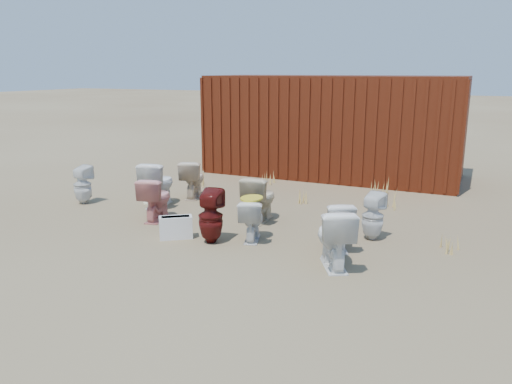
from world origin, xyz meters
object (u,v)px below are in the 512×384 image
at_px(toilet_back_beige_right, 260,198).
at_px(toilet_back_yellowlid, 252,220).
at_px(toilet_front_pink, 156,199).
at_px(toilet_front_maroon, 211,216).
at_px(toilet_front_a, 158,184).
at_px(toilet_front_c, 334,237).
at_px(toilet_back_beige_left, 193,179).
at_px(toilet_back_e, 373,216).
at_px(loose_tank, 176,227).
at_px(shipping_container, 334,126).
at_px(toilet_back_a, 82,185).
at_px(toilet_front_e, 337,225).

bearing_deg(toilet_back_beige_right, toilet_back_yellowlid, 104.63).
relative_size(toilet_front_pink, toilet_front_maroon, 0.93).
relative_size(toilet_front_a, toilet_front_maroon, 1.05).
bearing_deg(toilet_front_c, toilet_front_a, -50.32).
height_order(toilet_back_beige_left, toilet_back_e, toilet_back_beige_left).
bearing_deg(toilet_back_e, toilet_front_maroon, 40.53).
bearing_deg(loose_tank, toilet_front_maroon, -30.20).
distance_m(toilet_back_yellowlid, toilet_back_e, 1.84).
height_order(toilet_back_yellowlid, loose_tank, toilet_back_yellowlid).
relative_size(toilet_front_pink, toilet_back_e, 1.03).
height_order(toilet_back_e, loose_tank, toilet_back_e).
bearing_deg(toilet_back_beige_left, shipping_container, -136.79).
bearing_deg(toilet_front_c, toilet_front_maroon, -32.69).
bearing_deg(toilet_front_a, toilet_back_beige_right, 166.31).
relative_size(shipping_container, toilet_front_pink, 7.96).
xyz_separation_m(toilet_back_a, toilet_back_beige_left, (1.69, 1.30, 0.01)).
bearing_deg(shipping_container, toilet_back_beige_left, -118.65).
distance_m(toilet_front_pink, loose_tank, 1.12).
distance_m(shipping_container, toilet_front_maroon, 5.80).
xyz_separation_m(toilet_front_c, toilet_back_yellowlid, (-1.43, 0.52, -0.08)).
height_order(toilet_back_a, toilet_back_beige_right, toilet_back_beige_right).
height_order(toilet_front_pink, toilet_back_e, toilet_front_pink).
bearing_deg(toilet_back_beige_right, toilet_back_e, 172.69).
bearing_deg(toilet_front_a, shipping_container, -127.39).
bearing_deg(toilet_front_pink, toilet_back_yellowlid, 159.58).
height_order(shipping_container, toilet_front_e, shipping_container).
distance_m(toilet_front_c, toilet_back_beige_left, 4.35).
xyz_separation_m(shipping_container, toilet_back_beige_left, (-1.91, -3.49, -0.82)).
relative_size(toilet_front_a, toilet_back_a, 1.15).
bearing_deg(toilet_back_a, toilet_front_c, 169.58).
bearing_deg(toilet_front_maroon, toilet_back_a, -24.94).
relative_size(toilet_back_beige_right, toilet_back_yellowlid, 1.24).
bearing_deg(toilet_front_pink, toilet_back_a, -21.50).
distance_m(toilet_back_beige_right, toilet_back_e, 1.96).
distance_m(toilet_front_a, toilet_back_yellowlid, 2.70).
xyz_separation_m(toilet_back_beige_right, toilet_back_e, (1.96, -0.17, -0.03)).
bearing_deg(toilet_back_beige_right, toilet_front_pink, 20.04).
distance_m(shipping_container, toilet_back_e, 5.06).
bearing_deg(toilet_front_c, toilet_front_e, -106.32).
height_order(shipping_container, toilet_back_a, shipping_container).
relative_size(toilet_back_a, toilet_back_beige_left, 0.97).
xyz_separation_m(toilet_front_a, toilet_back_a, (-1.41, -0.49, -0.05)).
bearing_deg(toilet_back_beige_left, toilet_back_e, 145.92).
bearing_deg(toilet_front_a, toilet_back_yellowlid, 145.93).
bearing_deg(toilet_front_e, toilet_back_beige_right, -52.15).
bearing_deg(toilet_back_beige_right, loose_tank, 57.56).
height_order(toilet_front_a, toilet_front_c, toilet_front_a).
height_order(toilet_front_e, toilet_back_e, toilet_back_e).
bearing_deg(shipping_container, toilet_front_c, -73.85).
xyz_separation_m(toilet_back_e, loose_tank, (-2.76, -1.21, -0.19)).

